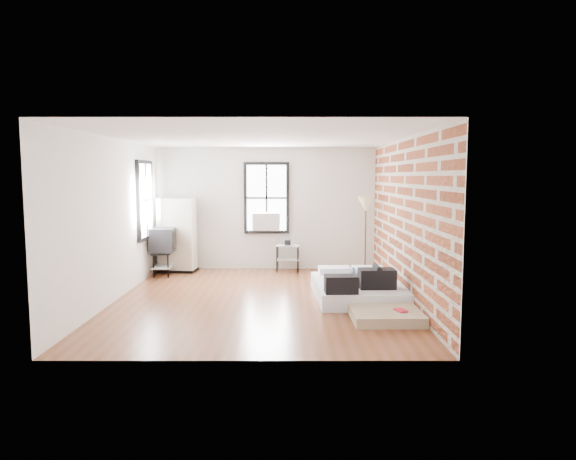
{
  "coord_description": "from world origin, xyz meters",
  "views": [
    {
      "loc": [
        0.5,
        -8.8,
        2.15
      ],
      "look_at": [
        0.49,
        0.3,
        1.19
      ],
      "focal_mm": 32.0,
      "sensor_mm": 36.0,
      "label": 1
    }
  ],
  "objects_px": {
    "mattress_bare": "(376,301)",
    "tv_stand": "(163,242)",
    "side_table": "(288,250)",
    "floor_lamp": "(366,208)",
    "wardrobe": "(177,235)",
    "mattress_main": "(359,287)"
  },
  "relations": [
    {
      "from": "mattress_main",
      "to": "mattress_bare",
      "type": "distance_m",
      "value": 0.79
    },
    {
      "from": "mattress_bare",
      "to": "wardrobe",
      "type": "relative_size",
      "value": 1.19
    },
    {
      "from": "mattress_bare",
      "to": "tv_stand",
      "type": "bearing_deg",
      "value": 144.54
    },
    {
      "from": "mattress_main",
      "to": "floor_lamp",
      "type": "xyz_separation_m",
      "value": [
        0.4,
        1.95,
        1.29
      ]
    },
    {
      "from": "side_table",
      "to": "floor_lamp",
      "type": "distance_m",
      "value": 2.04
    },
    {
      "from": "mattress_main",
      "to": "tv_stand",
      "type": "height_order",
      "value": "tv_stand"
    },
    {
      "from": "wardrobe",
      "to": "side_table",
      "type": "relative_size",
      "value": 2.35
    },
    {
      "from": "mattress_bare",
      "to": "side_table",
      "type": "relative_size",
      "value": 2.79
    },
    {
      "from": "side_table",
      "to": "tv_stand",
      "type": "relative_size",
      "value": 0.69
    },
    {
      "from": "mattress_main",
      "to": "wardrobe",
      "type": "distance_m",
      "value": 4.56
    },
    {
      "from": "side_table",
      "to": "tv_stand",
      "type": "distance_m",
      "value": 2.76
    },
    {
      "from": "mattress_bare",
      "to": "wardrobe",
      "type": "height_order",
      "value": "wardrobe"
    },
    {
      "from": "mattress_bare",
      "to": "tv_stand",
      "type": "xyz_separation_m",
      "value": [
        -4.14,
        2.83,
        0.61
      ]
    },
    {
      "from": "side_table",
      "to": "tv_stand",
      "type": "height_order",
      "value": "tv_stand"
    },
    {
      "from": "wardrobe",
      "to": "floor_lamp",
      "type": "xyz_separation_m",
      "value": [
        4.15,
        -0.56,
        0.64
      ]
    },
    {
      "from": "mattress_bare",
      "to": "tv_stand",
      "type": "height_order",
      "value": "tv_stand"
    },
    {
      "from": "mattress_main",
      "to": "tv_stand",
      "type": "relative_size",
      "value": 2.07
    },
    {
      "from": "floor_lamp",
      "to": "tv_stand",
      "type": "relative_size",
      "value": 1.66
    },
    {
      "from": "mattress_main",
      "to": "side_table",
      "type": "bearing_deg",
      "value": 113.66
    },
    {
      "from": "mattress_main",
      "to": "mattress_bare",
      "type": "bearing_deg",
      "value": -79.34
    },
    {
      "from": "tv_stand",
      "to": "floor_lamp",
      "type": "bearing_deg",
      "value": -5.28
    },
    {
      "from": "side_table",
      "to": "mattress_main",
      "type": "bearing_deg",
      "value": -63.98
    }
  ]
}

